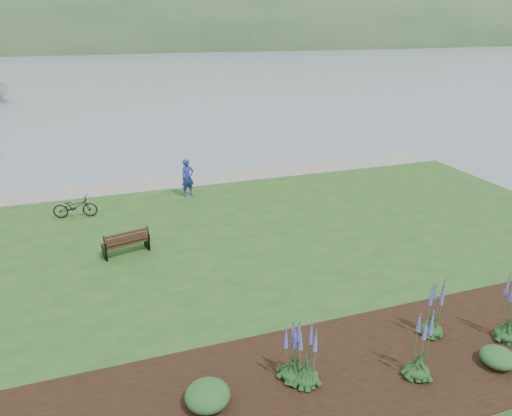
{
  "coord_description": "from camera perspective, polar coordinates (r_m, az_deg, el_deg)",
  "views": [
    {
      "loc": [
        -3.39,
        -17.74,
        8.7
      ],
      "look_at": [
        2.46,
        -0.38,
        1.3
      ],
      "focal_mm": 32.0,
      "sensor_mm": 36.0,
      "label": 1
    }
  ],
  "objects": [
    {
      "name": "shoreline_path",
      "position": [
        26.22,
        -10.26,
        3.21
      ],
      "size": [
        34.0,
        2.2,
        0.03
      ],
      "primitive_type": "cube",
      "color": "gray",
      "rests_on": "lawn"
    },
    {
      "name": "lawn",
      "position": [
        18.21,
        -5.76,
        -5.95
      ],
      "size": [
        34.0,
        20.0,
        0.4
      ],
      "primitive_type": "cube",
      "color": "#254F1B",
      "rests_on": "ground"
    },
    {
      "name": "far_hillside",
      "position": [
        189.39,
        -12.18,
        18.9
      ],
      "size": [
        580.0,
        80.0,
        38.0
      ],
      "primitive_type": null,
      "color": "#31532E",
      "rests_on": "ground"
    },
    {
      "name": "garden_bed",
      "position": [
        13.13,
        16.37,
        -18.16
      ],
      "size": [
        24.0,
        4.4,
        0.04
      ],
      "primitive_type": "cube",
      "color": "black",
      "rests_on": "lawn"
    },
    {
      "name": "echium_2",
      "position": [
        14.71,
        29.27,
        -11.51
      ],
      "size": [
        0.62,
        0.62,
        2.06
      ],
      "color": "#163D19",
      "rests_on": "garden_bed"
    },
    {
      "name": "echium_5",
      "position": [
        11.64,
        6.43,
        -17.86
      ],
      "size": [
        0.62,
        0.62,
        1.95
      ],
      "color": "#163D19",
      "rests_on": "garden_bed"
    },
    {
      "name": "ground",
      "position": [
        20.05,
        -7.05,
        -3.9
      ],
      "size": [
        600.0,
        600.0,
        0.0
      ],
      "primitive_type": "plane",
      "color": "slate",
      "rests_on": "ground"
    },
    {
      "name": "echium_0",
      "position": [
        12.47,
        19.9,
        -16.39
      ],
      "size": [
        0.62,
        0.62,
        2.07
      ],
      "color": "#163D19",
      "rests_on": "garden_bed"
    },
    {
      "name": "echium_1",
      "position": [
        14.04,
        21.41,
        -11.8
      ],
      "size": [
        0.62,
        0.62,
        2.0
      ],
      "color": "#163D19",
      "rests_on": "garden_bed"
    },
    {
      "name": "bicycle_a",
      "position": [
        22.53,
        -21.69,
        0.16
      ],
      "size": [
        0.99,
        2.05,
        1.03
      ],
      "primitive_type": "imported",
      "rotation": [
        0.0,
        0.0,
        1.41
      ],
      "color": "black",
      "rests_on": "lawn"
    },
    {
      "name": "echium_4",
      "position": [
        11.76,
        4.72,
        -17.57
      ],
      "size": [
        0.62,
        0.62,
        1.95
      ],
      "color": "#163D19",
      "rests_on": "garden_bed"
    },
    {
      "name": "shrub_0",
      "position": [
        11.48,
        -6.08,
        -22.26
      ],
      "size": [
        1.07,
        1.07,
        0.53
      ],
      "primitive_type": "ellipsoid",
      "color": "#1E4C21",
      "rests_on": "garden_bed"
    },
    {
      "name": "shrub_1",
      "position": [
        13.96,
        28.0,
        -16.16
      ],
      "size": [
        0.89,
        0.89,
        0.45
      ],
      "primitive_type": "ellipsoid",
      "color": "#1E4C21",
      "rests_on": "garden_bed"
    },
    {
      "name": "person",
      "position": [
        23.68,
        -8.57,
        4.15
      ],
      "size": [
        0.98,
        0.83,
        2.28
      ],
      "primitive_type": "imported",
      "rotation": [
        0.0,
        0.0,
        0.36
      ],
      "color": "navy",
      "rests_on": "lawn"
    },
    {
      "name": "park_bench",
      "position": [
        18.26,
        -15.92,
        -4.09
      ],
      "size": [
        1.84,
        1.08,
        1.07
      ],
      "rotation": [
        0.0,
        0.0,
        0.24
      ],
      "color": "black",
      "rests_on": "lawn"
    }
  ]
}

